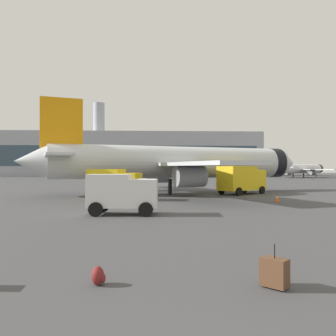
{
  "coord_description": "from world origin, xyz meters",
  "views": [
    {
      "loc": [
        -0.05,
        -3.29,
        3.0
      ],
      "look_at": [
        1.37,
        23.07,
        3.0
      ],
      "focal_mm": 37.12,
      "sensor_mm": 36.0,
      "label": 1
    }
  ],
  "objects": [
    {
      "name": "rolling_suitcase",
      "position": [
        3.08,
        5.23,
        0.39
      ],
      "size": [
        0.73,
        0.74,
        1.1
      ],
      "color": "brown",
      "rests_on": "ground"
    },
    {
      "name": "safety_cone_near",
      "position": [
        -6.99,
        36.83,
        0.41
      ],
      "size": [
        0.44,
        0.44,
        0.83
      ],
      "color": "#F2590C",
      "rests_on": "ground"
    },
    {
      "name": "airplane_at_gate",
      "position": [
        3.21,
        38.38,
        3.66
      ],
      "size": [
        34.92,
        31.9,
        10.5
      ],
      "color": "silver",
      "rests_on": "ground"
    },
    {
      "name": "terminal_building",
      "position": [
        -12.52,
        134.61,
        8.37
      ],
      "size": [
        109.94,
        22.35,
        28.59
      ],
      "color": "#9EA3AD",
      "rests_on": "ground"
    },
    {
      "name": "safety_cone_mid",
      "position": [
        11.44,
        27.36,
        0.3
      ],
      "size": [
        0.44,
        0.44,
        0.6
      ],
      "color": "#F2590C",
      "rests_on": "ground"
    },
    {
      "name": "service_truck",
      "position": [
        -3.39,
        29.71,
        1.61
      ],
      "size": [
        5.23,
        3.64,
        2.9
      ],
      "color": "yellow",
      "rests_on": "ground"
    },
    {
      "name": "fuel_truck",
      "position": [
        10.49,
        35.9,
        1.77
      ],
      "size": [
        6.24,
        5.51,
        3.2
      ],
      "color": "yellow",
      "rests_on": "ground"
    },
    {
      "name": "cargo_van",
      "position": [
        -1.81,
        19.18,
        1.45
      ],
      "size": [
        4.52,
        2.56,
        2.6
      ],
      "color": "white",
      "rests_on": "ground"
    },
    {
      "name": "airplane_taxiing",
      "position": [
        47.72,
        103.93,
        2.73
      ],
      "size": [
        23.53,
        21.73,
        7.85
      ],
      "color": "white",
      "rests_on": "ground"
    },
    {
      "name": "traveller_backpack",
      "position": [
        -1.35,
        5.67,
        0.23
      ],
      "size": [
        0.36,
        0.4,
        0.48
      ],
      "color": "maroon",
      "rests_on": "ground"
    }
  ]
}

